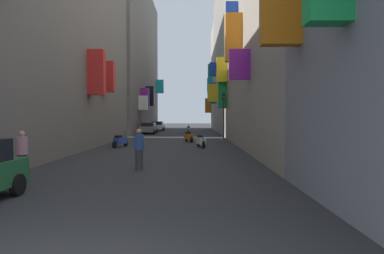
# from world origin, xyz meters

# --- Properties ---
(ground_plane) EXTENTS (140.00, 140.00, 0.00)m
(ground_plane) POSITION_xyz_m (0.00, 30.00, 0.00)
(ground_plane) COLOR #2D2D30
(building_left_near) EXTENTS (7.07, 30.74, 14.99)m
(building_left_near) POSITION_xyz_m (-7.99, 15.37, 7.49)
(building_left_near) COLOR slate
(building_left_near) RESTS_ON ground
(building_left_mid_b) EXTENTS (7.38, 27.31, 21.39)m
(building_left_mid_b) POSITION_xyz_m (-7.99, 46.34, 10.69)
(building_left_mid_b) COLOR slate
(building_left_mid_b) RESTS_ON ground
(building_right_mid_a) EXTENTS (7.19, 24.23, 18.53)m
(building_right_mid_a) POSITION_xyz_m (7.99, 20.09, 9.26)
(building_right_mid_a) COLOR #9E9384
(building_right_mid_a) RESTS_ON ground
(building_right_mid_b) EXTENTS (7.33, 18.71, 19.65)m
(building_right_mid_b) POSITION_xyz_m (7.99, 41.56, 9.82)
(building_right_mid_b) COLOR gray
(building_right_mid_b) RESTS_ON ground
(building_right_mid_c) EXTENTS (7.15, 9.09, 17.58)m
(building_right_mid_c) POSITION_xyz_m (7.98, 55.45, 8.78)
(building_right_mid_c) COLOR #9E9384
(building_right_mid_c) RESTS_ON ground
(parked_car_grey) EXTENTS (1.91, 4.47, 1.37)m
(parked_car_grey) POSITION_xyz_m (-3.88, 38.68, 0.73)
(parked_car_grey) COLOR slate
(parked_car_grey) RESTS_ON ground
(parked_car_white) EXTENTS (1.95, 4.31, 1.41)m
(parked_car_white) POSITION_xyz_m (-3.63, 46.88, 0.75)
(parked_car_white) COLOR white
(parked_car_white) RESTS_ON ground
(scooter_silver) EXTENTS (0.49, 1.81, 1.13)m
(scooter_silver) POSITION_xyz_m (1.12, 40.83, 0.46)
(scooter_silver) COLOR #ADADB2
(scooter_silver) RESTS_ON ground
(scooter_blue) EXTENTS (0.80, 1.92, 1.13)m
(scooter_blue) POSITION_xyz_m (-3.33, 19.93, 0.46)
(scooter_blue) COLOR #2D4CAD
(scooter_blue) RESTS_ON ground
(scooter_orange) EXTENTS (0.78, 1.82, 1.13)m
(scooter_orange) POSITION_xyz_m (1.41, 24.70, 0.46)
(scooter_orange) COLOR orange
(scooter_orange) RESTS_ON ground
(scooter_white) EXTENTS (0.70, 1.92, 1.13)m
(scooter_white) POSITION_xyz_m (2.33, 19.93, 0.46)
(scooter_white) COLOR silver
(scooter_white) RESTS_ON ground
(scooter_red) EXTENTS (0.52, 1.79, 1.13)m
(scooter_red) POSITION_xyz_m (-3.78, 30.05, 0.46)
(scooter_red) COLOR red
(scooter_red) RESTS_ON ground
(pedestrian_crossing) EXTENTS (0.54, 0.54, 1.67)m
(pedestrian_crossing) POSITION_xyz_m (-0.39, 10.01, 0.83)
(pedestrian_crossing) COLOR #3F3F3F
(pedestrian_crossing) RESTS_ON ground
(pedestrian_near_left) EXTENTS (0.52, 0.52, 1.67)m
(pedestrian_near_left) POSITION_xyz_m (-4.32, 8.31, 0.83)
(pedestrian_near_left) COLOR #313131
(pedestrian_near_left) RESTS_ON ground
(traffic_light_near_corner) EXTENTS (0.26, 0.34, 4.38)m
(traffic_light_near_corner) POSITION_xyz_m (4.63, 27.99, 2.97)
(traffic_light_near_corner) COLOR #2D2D2D
(traffic_light_near_corner) RESTS_ON ground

